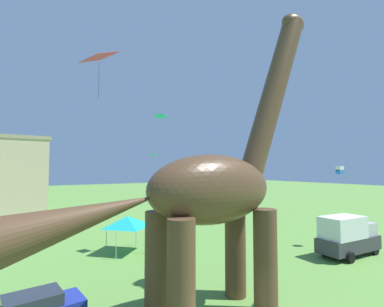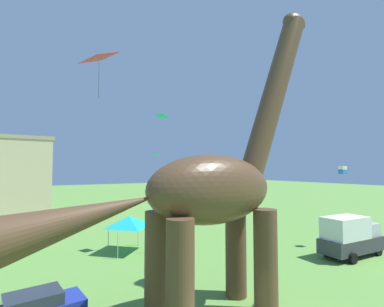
% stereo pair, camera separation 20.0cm
% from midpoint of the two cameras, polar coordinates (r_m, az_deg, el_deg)
% --- Properties ---
extents(dinosaur_sculpture, '(15.92, 3.37, 16.64)m').
position_cam_midpoint_polar(dinosaur_sculpture, '(13.66, 3.48, -7.27)').
color(dinosaur_sculpture, '#513823').
rests_on(dinosaur_sculpture, ground_plane).
extents(parked_box_truck, '(5.73, 2.48, 3.20)m').
position_cam_midpoint_polar(parked_box_truck, '(26.61, 28.89, -14.33)').
color(parked_box_truck, '#38383D').
rests_on(parked_box_truck, ground_plane).
extents(person_strolling_adult, '(0.56, 0.25, 1.50)m').
position_cam_midpoint_polar(person_strolling_adult, '(32.07, 14.04, -13.96)').
color(person_strolling_adult, '#6B6056').
rests_on(person_strolling_adult, ground_plane).
extents(festival_canopy_tent, '(3.15, 3.15, 3.00)m').
position_cam_midpoint_polar(festival_canopy_tent, '(24.95, -13.30, -13.31)').
color(festival_canopy_tent, '#B2B2B7').
rests_on(festival_canopy_tent, ground_plane).
extents(kite_apex, '(1.60, 1.91, 2.13)m').
position_cam_midpoint_polar(kite_apex, '(14.11, -18.77, 18.05)').
color(kite_apex, red).
extents(kite_mid_left, '(0.59, 0.59, 0.71)m').
position_cam_midpoint_polar(kite_mid_left, '(28.82, 27.69, -3.01)').
color(kite_mid_left, white).
extents(kite_near_high, '(1.12, 1.28, 0.25)m').
position_cam_midpoint_polar(kite_near_high, '(24.34, -6.68, 7.56)').
color(kite_near_high, '#19B2B7').
extents(kite_drifting, '(0.78, 0.89, 0.18)m').
position_cam_midpoint_polar(kite_drifting, '(33.00, -7.97, -0.26)').
color(kite_drifting, '#19B2B7').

